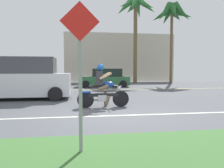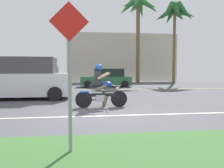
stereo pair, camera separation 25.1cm
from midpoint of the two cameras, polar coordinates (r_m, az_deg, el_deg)
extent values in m
cube|color=#4C4F54|center=(9.83, -3.55, -4.62)|extent=(56.00, 30.00, 0.04)
cube|color=silver|center=(6.77, -1.81, -8.18)|extent=(50.40, 0.12, 0.01)
cube|color=yellow|center=(15.59, -4.94, -1.47)|extent=(50.40, 0.12, 0.01)
cylinder|color=black|center=(8.37, 2.66, -3.82)|extent=(0.61, 0.11, 0.61)
cylinder|color=black|center=(8.21, -6.43, -3.99)|extent=(0.61, 0.11, 0.61)
cylinder|color=#B7BAC1|center=(8.32, 1.98, -2.12)|extent=(0.27, 0.06, 0.53)
cube|color=black|center=(8.24, -1.85, -2.80)|extent=(1.11, 0.13, 0.12)
cube|color=#B7BAC1|center=(8.25, -2.20, -3.65)|extent=(0.33, 0.21, 0.24)
ellipsoid|color=navy|center=(8.23, -0.59, -0.11)|extent=(0.45, 0.24, 0.22)
cube|color=black|center=(8.19, -3.26, -0.56)|extent=(0.49, 0.24, 0.10)
cube|color=navy|center=(8.18, -6.31, -2.08)|extent=(0.33, 0.17, 0.06)
cylinder|color=#B7BAC1|center=(8.28, 1.43, -0.40)|extent=(0.05, 0.63, 0.04)
sphere|color=#B7BAC1|center=(8.31, 2.25, -1.23)|extent=(0.14, 0.14, 0.14)
cylinder|color=#B7BAC1|center=(8.36, -3.89, -4.05)|extent=(0.51, 0.09, 0.07)
cube|color=#2D2D33|center=(8.18, -2.84, 1.57)|extent=(0.23, 0.33, 0.51)
sphere|color=#194C9E|center=(8.18, -2.57, 4.28)|extent=(0.26, 0.26, 0.26)
cylinder|color=brown|center=(8.11, -1.91, -0.96)|extent=(0.41, 0.14, 0.26)
cylinder|color=brown|center=(8.31, -2.07, -0.84)|extent=(0.41, 0.14, 0.26)
cylinder|color=brown|center=(8.41, -1.27, -3.75)|extent=(0.11, 0.11, 0.62)
cylinder|color=brown|center=(8.17, -0.75, -4.22)|extent=(0.21, 0.12, 0.34)
cylinder|color=tan|center=(8.00, -1.25, 2.08)|extent=(0.46, 0.10, 0.29)
cylinder|color=tan|center=(8.40, -1.61, 2.15)|extent=(0.46, 0.10, 0.29)
cube|color=silver|center=(11.43, -21.23, -0.07)|extent=(4.44, 1.90, 1.05)
cube|color=#414147|center=(11.43, -21.76, 4.46)|extent=(3.20, 1.63, 0.76)
cylinder|color=black|center=(10.24, -13.78, -2.47)|extent=(0.64, 0.22, 0.64)
cylinder|color=black|center=(12.11, -12.74, -1.52)|extent=(0.64, 0.22, 0.64)
cylinder|color=black|center=(22.71, -25.52, 0.49)|extent=(0.57, 0.21, 0.56)
cube|color=#AD1E1E|center=(20.39, -16.02, 1.13)|extent=(4.22, 1.87, 0.79)
cube|color=#351116|center=(20.40, -16.76, 3.24)|extent=(2.47, 1.56, 0.73)
cylinder|color=black|center=(19.79, -20.61, 0.19)|extent=(0.57, 0.20, 0.56)
cylinder|color=black|center=(19.42, -11.91, 0.29)|extent=(0.57, 0.20, 0.56)
cylinder|color=black|center=(21.47, -19.72, 0.47)|extent=(0.57, 0.20, 0.56)
cylinder|color=black|center=(21.14, -11.70, 0.56)|extent=(0.57, 0.20, 0.56)
cube|color=#2D663D|center=(18.34, -1.23, 0.87)|extent=(4.17, 1.81, 0.70)
cube|color=black|center=(18.33, -0.46, 2.96)|extent=(2.43, 1.52, 0.64)
cylinder|color=black|center=(19.33, 2.98, 0.35)|extent=(0.57, 0.20, 0.56)
cylinder|color=black|center=(19.14, -5.83, 0.30)|extent=(0.57, 0.20, 0.56)
cylinder|color=black|center=(17.69, 3.75, 0.04)|extent=(0.57, 0.20, 0.56)
cylinder|color=black|center=(17.47, -5.88, -0.02)|extent=(0.57, 0.20, 0.56)
cylinder|color=brown|center=(23.53, 6.99, 10.31)|extent=(0.39, 0.39, 8.26)
sphere|color=#337538|center=(24.35, 7.07, 20.01)|extent=(1.00, 1.00, 1.00)
cone|color=#337538|center=(24.37, 9.64, 19.34)|extent=(2.44, 1.23, 2.08)
cone|color=#337538|center=(25.25, 7.71, 18.80)|extent=(1.78, 2.28, 2.27)
cone|color=#337538|center=(25.19, 6.00, 18.84)|extent=(1.28, 2.54, 1.28)
cone|color=#337538|center=(24.46, 4.52, 19.32)|extent=(2.42, 1.66, 2.15)
cone|color=#337538|center=(23.59, 5.16, 19.91)|extent=(2.53, 1.95, 1.70)
cone|color=#337538|center=(23.30, 6.60, 20.11)|extent=(1.72, 2.48, 2.05)
cone|color=#337538|center=(23.79, 9.34, 19.74)|extent=(2.28, 2.29, 1.90)
cylinder|color=brown|center=(23.63, 15.98, 8.99)|extent=(0.28, 0.28, 7.30)
sphere|color=#235B28|center=(24.25, 16.14, 17.61)|extent=(0.73, 0.73, 0.73)
cone|color=#235B28|center=(24.51, 18.47, 16.81)|extent=(2.44, 1.02, 1.45)
cone|color=#235B28|center=(25.08, 17.13, 16.52)|extent=(2.30, 2.18, 1.40)
cone|color=#235B28|center=(25.06, 15.01, 16.57)|extent=(0.98, 2.33, 1.97)
cone|color=#235B28|center=(24.44, 13.73, 16.93)|extent=(2.37, 2.06, 1.71)
cone|color=#235B28|center=(23.48, 14.39, 17.47)|extent=(2.26, 1.60, 2.18)
cone|color=#235B28|center=(23.23, 16.66, 17.59)|extent=(1.24, 2.36, 2.03)
cone|color=#235B28|center=(23.85, 18.49, 17.19)|extent=(2.04, 2.04, 2.21)
cylinder|color=gray|center=(3.63, -8.79, -3.30)|extent=(0.06, 0.06, 1.91)
cube|color=red|center=(3.66, -8.99, 15.57)|extent=(0.62, 0.03, 0.62)
cube|color=beige|center=(28.16, 2.55, 6.61)|extent=(13.09, 4.00, 5.70)
camera|label=1|loc=(0.13, -89.36, 0.04)|focal=35.59mm
camera|label=2|loc=(0.13, 90.64, -0.04)|focal=35.59mm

